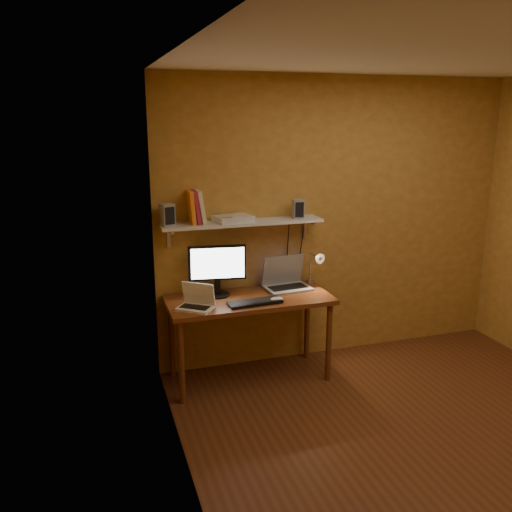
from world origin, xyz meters
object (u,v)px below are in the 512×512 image
object	(u,v)px
desk	(250,307)
monitor	(217,268)
laptop	(286,280)
router	(233,219)
desk_lamp	(316,264)
shelf_camera	(226,221)
mouse	(277,299)
speaker_right	(298,209)
keyboard	(255,302)
wall_shelf	(243,223)
speaker_left	(167,215)
netbook	(197,301)

from	to	relation	value
desk	monitor	xyz separation A→B (m)	(-0.24, 0.13, 0.33)
laptop	router	distance (m)	0.74
desk_lamp	shelf_camera	xyz separation A→B (m)	(-0.82, -0.01, 0.45)
mouse	speaker_right	distance (m)	0.83
laptop	speaker_right	distance (m)	0.64
laptop	keyboard	distance (m)	0.51
desk	wall_shelf	size ratio (longest dim) A/B	1.00
speaker_right	laptop	bearing A→B (deg)	-165.43
speaker_left	shelf_camera	distance (m)	0.49
laptop	shelf_camera	distance (m)	0.80
desk	mouse	distance (m)	0.27
keyboard	router	xyz separation A→B (m)	(-0.08, 0.36, 0.64)
mouse	shelf_camera	world-z (taller)	shelf_camera
mouse	speaker_left	bearing A→B (deg)	153.22
laptop	speaker_right	xyz separation A→B (m)	(0.11, 0.02, 0.63)
desk	netbook	xyz separation A→B (m)	(-0.48, -0.12, 0.14)
monitor	shelf_camera	distance (m)	0.41
mouse	netbook	bearing A→B (deg)	172.17
speaker_left	monitor	bearing A→B (deg)	-23.58
wall_shelf	shelf_camera	distance (m)	0.19
monitor	keyboard	distance (m)	0.45
wall_shelf	keyboard	world-z (taller)	wall_shelf
keyboard	router	size ratio (longest dim) A/B	1.43
laptop	mouse	bearing A→B (deg)	-127.42
router	desk	bearing A→B (deg)	-67.48
desk_lamp	mouse	bearing A→B (deg)	-148.47
wall_shelf	speaker_right	bearing A→B (deg)	-2.15
speaker_right	shelf_camera	size ratio (longest dim) A/B	1.65
keyboard	speaker_left	distance (m)	1.01
speaker_left	router	size ratio (longest dim) A/B	0.58
shelf_camera	router	size ratio (longest dim) A/B	0.32
desk	monitor	size ratio (longest dim) A/B	2.87
desk_lamp	keyboard	bearing A→B (deg)	-156.63
monitor	keyboard	xyz separation A→B (m)	(0.24, -0.29, -0.24)
netbook	desk_lamp	distance (m)	1.17
keyboard	speaker_right	size ratio (longest dim) A/B	2.69
netbook	monitor	bearing A→B (deg)	83.54
laptop	router	xyz separation A→B (m)	(-0.47, 0.04, 0.58)
monitor	desk	bearing A→B (deg)	-20.76
router	speaker_left	bearing A→B (deg)	-179.06
desk	router	bearing A→B (deg)	112.52
desk_lamp	shelf_camera	size ratio (longest dim) A/B	3.71
netbook	keyboard	size ratio (longest dim) A/B	0.75
desk	laptop	world-z (taller)	laptop
shelf_camera	monitor	bearing A→B (deg)	167.26
keyboard	shelf_camera	bearing A→B (deg)	116.60
monitor	router	distance (m)	0.44
wall_shelf	speaker_left	distance (m)	0.65
netbook	speaker_right	bearing A→B (deg)	53.29
speaker_right	wall_shelf	bearing A→B (deg)	-175.99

